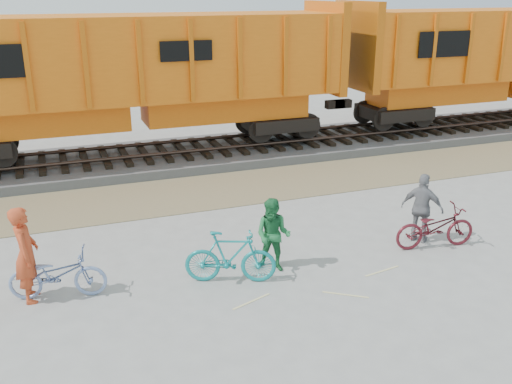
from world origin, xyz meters
The scene contains 12 objects.
ground centered at (0.00, 0.00, 0.00)m, with size 120.00×120.00×0.00m, color #9E9E99.
gravel_strip centered at (0.00, 5.50, 0.01)m, with size 120.00×3.00×0.02m, color #887754.
ballast_bed centered at (0.00, 9.00, 0.15)m, with size 120.00×4.00×0.30m, color slate.
track centered at (0.00, 9.00, 0.47)m, with size 120.00×2.60×0.24m.
hopper_car_center centered at (-1.48, 9.00, 3.01)m, with size 14.00×3.13×4.65m.
hopper_car_right centered at (13.52, 9.00, 3.01)m, with size 14.00×3.13×4.65m.
bicycle_blue centered at (-4.40, 0.67, 0.48)m, with size 0.64×1.83×0.96m, color #778FC1.
bicycle_teal centered at (-1.12, 0.09, 0.55)m, with size 0.52×1.84×1.10m, color teal.
bicycle_maroon centered at (3.74, 0.02, 0.50)m, with size 0.66×1.89×0.99m, color #55161E.
person_solo centered at (-4.90, 0.77, 0.94)m, with size 0.69×0.45×1.88m, color #BB401F.
person_man centered at (-0.12, 0.29, 0.79)m, with size 0.77×0.60×1.58m, color #206D39.
person_woman centered at (3.64, 0.42, 0.83)m, with size 0.97×0.40×1.65m, color slate.
Camera 1 is at (-4.23, -9.72, 5.61)m, focal length 40.00 mm.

